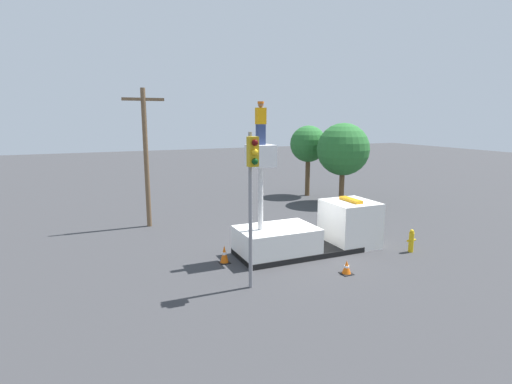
% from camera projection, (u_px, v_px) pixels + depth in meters
% --- Properties ---
extents(ground_plane, '(120.00, 120.00, 0.00)m').
position_uv_depth(ground_plane, '(298.00, 253.00, 18.04)').
color(ground_plane, '#38383A').
extents(bucket_truck, '(6.69, 2.34, 4.92)m').
position_uv_depth(bucket_truck, '(311.00, 231.00, 18.13)').
color(bucket_truck, black).
rests_on(bucket_truck, ground).
extents(worker, '(0.40, 0.26, 1.75)m').
position_uv_depth(worker, '(261.00, 123.00, 16.23)').
color(worker, navy).
rests_on(worker, bucket_truck).
extents(traffic_light_pole, '(0.34, 0.57, 5.56)m').
position_uv_depth(traffic_light_pole, '(252.00, 180.00, 13.54)').
color(traffic_light_pole, gray).
rests_on(traffic_light_pole, ground).
extents(fire_hydrant, '(0.47, 0.23, 1.06)m').
position_uv_depth(fire_hydrant, '(411.00, 241.00, 18.07)').
color(fire_hydrant, gold).
rests_on(fire_hydrant, ground).
extents(traffic_cone_rear, '(0.44, 0.44, 0.77)m').
position_uv_depth(traffic_cone_rear, '(224.00, 255.00, 16.73)').
color(traffic_cone_rear, black).
rests_on(traffic_cone_rear, ground).
extents(traffic_cone_curbside, '(0.44, 0.44, 0.55)m').
position_uv_depth(traffic_cone_curbside, '(347.00, 268.00, 15.56)').
color(traffic_cone_curbside, black).
rests_on(traffic_cone_curbside, ground).
extents(tree_left_bg, '(3.65, 3.65, 5.66)m').
position_uv_depth(tree_left_bg, '(343.00, 150.00, 27.81)').
color(tree_left_bg, brown).
rests_on(tree_left_bg, ground).
extents(tree_right_bg, '(2.79, 2.79, 5.42)m').
position_uv_depth(tree_right_bg, '(308.00, 144.00, 30.57)').
color(tree_right_bg, brown).
rests_on(tree_right_bg, ground).
extents(utility_pole, '(2.20, 0.26, 7.58)m').
position_uv_depth(utility_pole, '(146.00, 153.00, 21.73)').
color(utility_pole, brown).
rests_on(utility_pole, ground).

